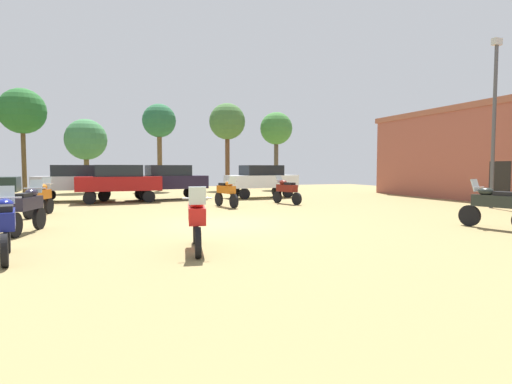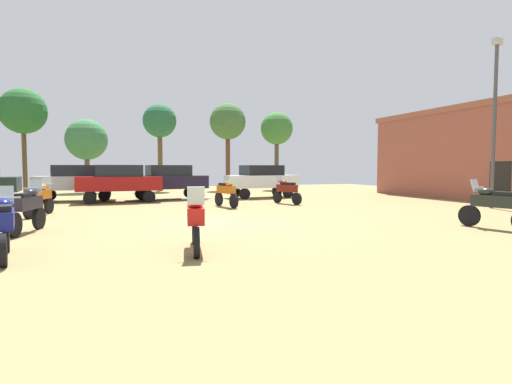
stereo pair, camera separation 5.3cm
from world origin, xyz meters
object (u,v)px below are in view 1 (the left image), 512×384
at_px(tree_5, 276,129).
at_px(tree_6, 227,122).
at_px(motorcycle_4, 286,190).
at_px(tree_2, 86,140).
at_px(motorcycle_2, 495,205).
at_px(motorcycle_1, 28,207).
at_px(car_3, 76,180).
at_px(tree_7, 159,122).
at_px(motorcycle_8, 226,192).
at_px(car_4, 119,181).
at_px(car_1, 261,179).
at_px(tree_4, 22,112).
at_px(motorcycle_3, 197,218).
at_px(lamp_post, 494,115).
at_px(car_5, 168,179).
at_px(motorcycle_6, 39,197).
at_px(motorcycle_5, 5,224).

distance_m(tree_5, tree_6, 4.27).
distance_m(motorcycle_4, tree_2, 17.36).
bearing_deg(motorcycle_2, motorcycle_1, 148.74).
xyz_separation_m(car_3, tree_7, (5.57, 8.48, 4.30)).
bearing_deg(motorcycle_8, tree_5, -134.35).
height_order(tree_5, tree_7, tree_7).
bearing_deg(motorcycle_8, tree_6, -119.23).
bearing_deg(motorcycle_4, car_4, 137.83).
bearing_deg(car_4, motorcycle_4, -117.02).
relative_size(car_1, tree_4, 0.59).
bearing_deg(tree_4, motorcycle_3, -72.82).
bearing_deg(motorcycle_3, lamp_post, -152.34).
distance_m(car_1, car_3, 10.63).
bearing_deg(tree_7, tree_6, -6.30).
distance_m(car_1, car_4, 8.36).
bearing_deg(lamp_post, motorcycle_8, 157.52).
bearing_deg(motorcycle_2, car_3, 114.93).
bearing_deg(tree_7, tree_4, 177.03).
bearing_deg(tree_4, motorcycle_4, -45.65).
bearing_deg(tree_4, lamp_post, -41.74).
bearing_deg(tree_5, car_5, -141.52).
height_order(motorcycle_8, lamp_post, lamp_post).
bearing_deg(motorcycle_6, tree_5, 58.91).
bearing_deg(motorcycle_2, car_1, 84.21).
bearing_deg(motorcycle_1, car_5, 78.43).
bearing_deg(motorcycle_1, tree_6, 74.55).
bearing_deg(motorcycle_5, tree_6, 53.65).
bearing_deg(tree_4, motorcycle_1, -80.11).
distance_m(motorcycle_6, car_1, 12.82).
bearing_deg(tree_7, lamp_post, -56.90).
height_order(motorcycle_2, motorcycle_5, motorcycle_2).
relative_size(motorcycle_1, motorcycle_4, 1.01).
relative_size(motorcycle_4, motorcycle_8, 1.00).
bearing_deg(motorcycle_1, tree_7, 88.37).
xyz_separation_m(motorcycle_5, tree_7, (5.90, 23.53, 4.74)).
relative_size(motorcycle_4, tree_4, 0.28).
xyz_separation_m(motorcycle_3, car_1, (7.03, 14.32, 0.44)).
xyz_separation_m(tree_4, tree_5, (19.31, -1.55, -0.79)).
bearing_deg(motorcycle_5, car_3, 78.75).
height_order(car_4, tree_7, tree_7).
bearing_deg(motorcycle_1, motorcycle_5, -71.98).
xyz_separation_m(motorcycle_2, tree_7, (-7.09, 24.06, 4.73)).
relative_size(motorcycle_3, tree_6, 0.31).
height_order(motorcycle_2, tree_6, tree_6).
bearing_deg(car_3, motorcycle_3, -165.61).
height_order(tree_5, tree_6, tree_6).
relative_size(car_4, tree_4, 0.57).
xyz_separation_m(motorcycle_5, tree_2, (0.50, 23.16, 3.18)).
distance_m(motorcycle_8, lamp_post, 12.72).
bearing_deg(tree_6, car_4, -132.37).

